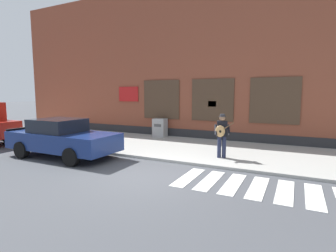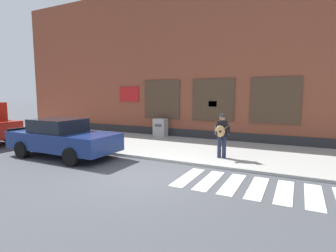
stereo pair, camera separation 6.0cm
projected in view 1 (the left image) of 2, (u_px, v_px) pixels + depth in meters
The scene contains 7 objects.
ground_plane at pixel (147, 175), 8.14m from camera, with size 160.00×160.00×0.00m, color #424449.
sidewalk at pixel (195, 149), 11.89m from camera, with size 28.00×5.06×0.10m.
building_backdrop at pixel (223, 64), 15.41m from camera, with size 28.00×4.06×8.62m.
crosswalk at pixel (285, 192), 6.77m from camera, with size 5.78×1.90×0.01m.
red_car at pixel (62, 138), 10.48m from camera, with size 4.60×1.99×1.53m.
busker at pixel (222, 133), 9.87m from camera, with size 0.78×0.66×1.68m.
utility_box at pixel (160, 128), 14.97m from camera, with size 0.73×0.58×1.03m.
Camera 1 is at (4.08, -6.79, 2.51)m, focal length 28.00 mm.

